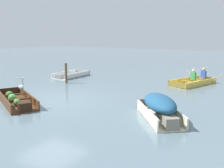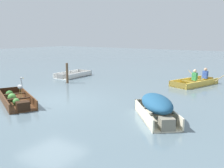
% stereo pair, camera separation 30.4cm
% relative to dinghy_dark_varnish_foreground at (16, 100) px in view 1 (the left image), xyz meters
% --- Properties ---
extents(ground_plane, '(80.00, 80.00, 0.00)m').
position_rel_dinghy_dark_varnish_foreground_xyz_m(ground_plane, '(0.84, 1.11, -0.14)').
color(ground_plane, slate).
extents(dinghy_dark_varnish_foreground, '(3.32, 2.28, 0.38)m').
position_rel_dinghy_dark_varnish_foreground_xyz_m(dinghy_dark_varnish_foreground, '(0.00, 0.00, 0.00)').
color(dinghy_dark_varnish_foreground, '#4C2D19').
rests_on(dinghy_dark_varnish_foreground, ground).
extents(skiff_white_near_moored, '(1.30, 2.60, 0.32)m').
position_rel_dinghy_dark_varnish_foreground_xyz_m(skiff_white_near_moored, '(-2.73, 6.23, -0.03)').
color(skiff_white_near_moored, white).
rests_on(skiff_white_near_moored, ground).
extents(skiff_cream_mid_moored, '(2.30, 2.43, 0.83)m').
position_rel_dinghy_dark_varnish_foreground_xyz_m(skiff_cream_mid_moored, '(5.71, 1.40, 0.33)').
color(skiff_cream_mid_moored, beige).
rests_on(skiff_cream_mid_moored, ground).
extents(rowboat_yellow_with_crew, '(2.51, 3.24, 0.88)m').
position_rel_dinghy_dark_varnish_foreground_xyz_m(rowboat_yellow_with_crew, '(5.02, 8.36, 0.02)').
color(rowboat_yellow_with_crew, '#E5BC47').
rests_on(rowboat_yellow_with_crew, ground).
extents(heron_on_dinghy, '(0.46, 0.17, 0.84)m').
position_rel_dinghy_dark_varnish_foreground_xyz_m(heron_on_dinghy, '(0.73, -0.24, 0.70)').
color(heron_on_dinghy, olive).
rests_on(heron_on_dinghy, dinghy_dark_varnish_foreground).
extents(mooring_post, '(0.14, 0.14, 1.18)m').
position_rel_dinghy_dark_varnish_foreground_xyz_m(mooring_post, '(-1.39, 4.45, 0.45)').
color(mooring_post, brown).
rests_on(mooring_post, ground).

